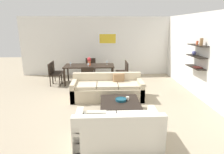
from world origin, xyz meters
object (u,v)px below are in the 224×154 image
Objects in this scene: wine_glass_right_far at (107,62)px; wine_glass_left_near at (70,63)px; dining_chair_left_far at (56,70)px; loveseat_white at (117,130)px; coffee_table at (120,108)px; dining_chair_left_near at (53,73)px; centerpiece_vase at (89,61)px; dining_table at (89,67)px; wine_glass_head at (90,61)px; decorative_bowl at (121,100)px; wine_glass_foot at (88,64)px; dining_chair_foot at (88,77)px; dining_chair_right_near at (124,72)px; dining_chair_right_far at (123,70)px; candle_jar at (127,98)px; sofa_beige at (107,90)px; dining_chair_head at (91,67)px.

wine_glass_left_near is at bearing -171.41° from wine_glass_right_far.
wine_glass_right_far is (2.12, -0.09, 0.36)m from dining_chair_left_far.
coffee_table is (0.17, 1.28, -0.10)m from loveseat_white.
dining_chair_left_near is (-2.39, 2.74, 0.31)m from coffee_table.
wine_glass_right_far is 0.73m from centerpiece_vase.
wine_glass_head is (0.00, 0.38, 0.17)m from dining_table.
loveseat_white is at bearing -98.37° from decorative_bowl.
centerpiece_vase is (0.73, 0.08, 0.08)m from wine_glass_left_near.
wine_glass_foot reaches higher than dining_table.
loveseat_white is 4.59m from dining_chair_left_near.
loveseat_white is 1.91× the size of dining_chair_left_near.
decorative_bowl is 3.32m from wine_glass_left_near.
wine_glass_right_far is at bearing 95.53° from decorative_bowl.
dining_chair_right_near is at bearing 24.88° from dining_chair_foot.
dining_table is at bearing -8.06° from dining_chair_left_far.
dining_chair_right_far reaches higher than coffee_table.
centerpiece_vase is (-0.98, 2.91, 0.75)m from coffee_table.
wine_glass_right_far is at bearing 99.11° from candle_jar.
candle_jar is at bearing -49.51° from dining_chair_left_far.
sofa_beige reaches higher than candle_jar.
dining_chair_head is 1.00× the size of dining_chair_right_far.
wine_glass_foot and wine_glass_left_near have the same top height.
coffee_table is at bearing -71.39° from centerpiece_vase.
wine_glass_left_near is at bearing 159.39° from wine_glass_foot.
wine_glass_foot is at bearing -90.00° from dining_table.
wine_glass_head is at bearing 108.19° from sofa_beige.
coffee_table is at bearing -127.94° from decorative_bowl.
dining_chair_right_near is (1.40, -0.20, -0.18)m from dining_table.
loveseat_white is at bearing -79.88° from wine_glass_head.
wine_glass_foot is at bearing 90.00° from dining_chair_foot.
coffee_table is 3.14m from dining_table.
wine_glass_right_far reaches higher than dining_chair_foot.
decorative_bowl is at bearing -74.66° from sofa_beige.
dining_table is (-0.99, 2.94, 0.49)m from coffee_table.
dining_chair_left_near is at bearing -143.24° from dining_chair_head.
dining_chair_left_near is (-2.80, 0.00, 0.00)m from dining_chair_right_near.
wine_glass_foot is 0.36m from centerpiece_vase.
wine_glass_head is (0.00, -0.47, 0.35)m from dining_chair_head.
centerpiece_vase is (0.01, -0.03, 0.26)m from dining_table.
dining_table is 2.26× the size of dining_chair_right_far.
wine_glass_head is (0.00, 1.23, 0.35)m from dining_chair_foot.
centerpiece_vase is at bearing -9.05° from dining_chair_left_far.
dining_chair_left_near is at bearing 131.09° from coffee_table.
candle_jar is at bearing -93.85° from dining_chair_right_far.
candle_jar is (0.21, 0.09, 0.23)m from coffee_table.
dining_chair_head is 1.00× the size of dining_chair_foot.
wine_glass_foot is (1.40, -0.18, 0.36)m from dining_chair_left_near.
centerpiece_vase reaches higher than wine_glass_foot.
candle_jar is 0.10× the size of dining_chair_foot.
wine_glass_foot is at bearing -145.86° from wine_glass_right_far.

